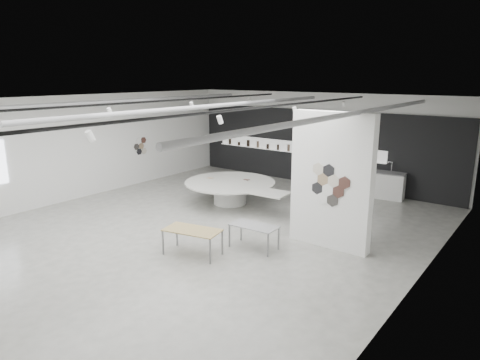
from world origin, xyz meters
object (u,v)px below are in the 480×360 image
Objects in this scene: display_island at (231,189)px; sample_table_stone at (254,227)px; sample_table_wood at (192,231)px; partition_column at (331,181)px; kitchen_counter at (381,185)px.

sample_table_stone is at bearing -46.50° from display_island.
display_island is 2.71× the size of sample_table_wood.
display_island reaches higher than sample_table_wood.
partition_column is 4.88m from display_island.
partition_column reaches higher than sample_table_stone.
kitchen_counter is at bearing 95.72° from partition_column.
display_island is (-4.48, 1.45, -1.27)m from partition_column.
partition_column reaches higher than sample_table_wood.
sample_table_wood is 8.39m from kitchen_counter.
sample_table_stone is 0.72× the size of kitchen_counter.
display_island is 2.35× the size of kitchen_counter.
partition_column is at bearing 46.57° from sample_table_wood.
partition_column is 2.30× the size of sample_table_wood.
sample_table_wood is (-2.50, -2.64, -1.17)m from partition_column.
partition_column is at bearing -21.18° from display_island.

